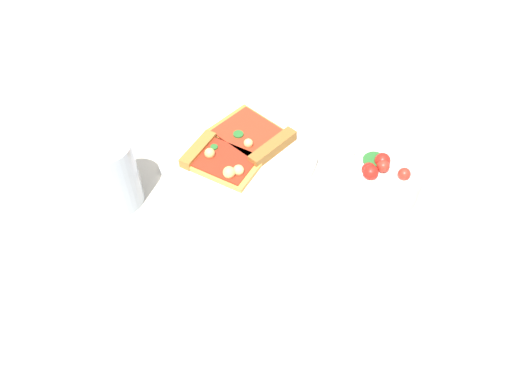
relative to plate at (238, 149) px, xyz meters
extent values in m
plane|color=beige|center=(-0.01, 0.03, -0.01)|extent=(2.40, 2.40, 0.00)
cylinder|color=white|center=(0.00, 0.00, 0.00)|extent=(0.27, 0.27, 0.01)
cube|color=gold|center=(-0.02, -0.02, 0.01)|extent=(0.16, 0.15, 0.01)
cube|color=#A36B2D|center=(-0.06, 0.01, 0.02)|extent=(0.08, 0.09, 0.02)
cube|color=red|center=(-0.02, -0.02, 0.02)|extent=(0.14, 0.13, 0.00)
sphere|color=#F2D87F|center=(-0.02, 0.01, 0.02)|extent=(0.02, 0.02, 0.02)
cylinder|color=#2D722D|center=(0.00, -0.02, 0.02)|extent=(0.02, 0.02, 0.00)
cube|color=gold|center=(0.02, 0.04, 0.01)|extent=(0.14, 0.12, 0.01)
cube|color=#B77A33|center=(0.06, 0.02, 0.02)|extent=(0.06, 0.08, 0.02)
cube|color=#B22D19|center=(0.02, 0.04, 0.02)|extent=(0.12, 0.11, 0.00)
sphere|color=#EAD172|center=(0.04, 0.03, 0.02)|extent=(0.02, 0.02, 0.02)
cylinder|color=#2D722D|center=(0.04, 0.02, 0.02)|extent=(0.01, 0.01, 0.00)
sphere|color=#F2D87F|center=(0.00, 0.07, 0.02)|extent=(0.02, 0.02, 0.02)
sphere|color=#EAD172|center=(0.01, 0.07, 0.02)|extent=(0.02, 0.02, 0.02)
cylinder|color=white|center=(-0.23, 0.08, 0.02)|extent=(0.12, 0.12, 0.05)
torus|color=white|center=(-0.23, 0.08, 0.05)|extent=(0.12, 0.12, 0.01)
sphere|color=red|center=(-0.20, 0.09, 0.05)|extent=(0.02, 0.02, 0.02)
sphere|color=red|center=(-0.22, 0.07, 0.05)|extent=(0.02, 0.02, 0.02)
sphere|color=red|center=(-0.25, 0.10, 0.05)|extent=(0.02, 0.02, 0.02)
sphere|color=red|center=(-0.20, 0.10, 0.05)|extent=(0.02, 0.02, 0.02)
sphere|color=red|center=(-0.22, 0.08, 0.06)|extent=(0.02, 0.02, 0.02)
cylinder|color=#2D722D|center=(-0.21, 0.07, 0.05)|extent=(0.04, 0.04, 0.01)
cylinder|color=silver|center=(0.18, 0.11, 0.05)|extent=(0.08, 0.08, 0.12)
cylinder|color=#592D0F|center=(0.18, 0.11, 0.04)|extent=(0.07, 0.07, 0.09)
cube|color=white|center=(-0.09, 0.27, -0.01)|extent=(0.13, 0.14, 0.00)
camera|label=1|loc=(-0.05, 0.62, 0.62)|focal=36.75mm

